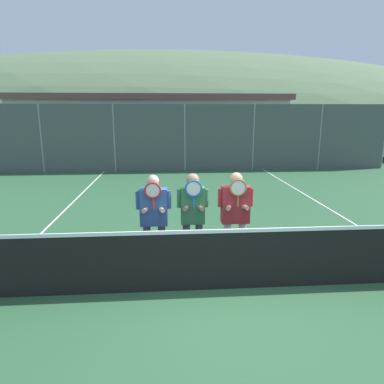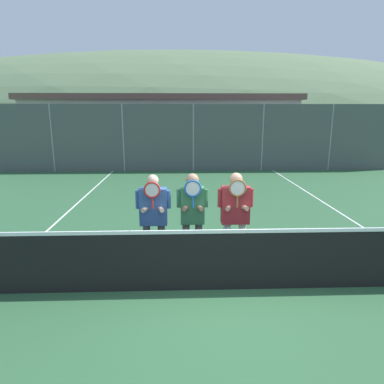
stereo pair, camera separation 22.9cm
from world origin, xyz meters
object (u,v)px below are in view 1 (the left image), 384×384
player_leftmost (154,214)px  car_far_left (67,146)px  player_center_left (193,212)px  player_center_right (235,211)px  car_center (247,146)px  car_right_of_center (335,144)px  car_left_of_center (161,146)px

player_leftmost → car_far_left: car_far_left is taller
player_center_left → car_far_left: (-5.65, 12.91, -0.09)m
car_far_left → player_center_right: bearing=-63.7°
player_leftmost → car_center: bearing=70.1°
player_leftmost → player_center_left: (0.67, 0.03, 0.01)m
player_center_right → car_far_left: car_far_left is taller
player_center_right → player_center_left: bearing=176.9°
player_center_right → car_right_of_center: (8.21, 12.85, -0.07)m
car_far_left → car_right_of_center: size_ratio=0.96×
car_left_of_center → car_right_of_center: bearing=-2.3°
player_leftmost → player_center_right: (1.42, -0.01, 0.03)m
car_far_left → car_center: size_ratio=1.11×
player_center_right → car_center: bearing=75.8°
car_right_of_center → player_leftmost: bearing=-126.9°
player_leftmost → player_center_right: size_ratio=0.99×
car_far_left → car_center: (9.68, 0.03, -0.06)m
player_center_left → car_right_of_center: size_ratio=0.35×
player_center_left → player_center_right: player_center_right is taller
car_far_left → car_right_of_center: car_right_of_center is taller
player_center_right → car_far_left: 14.45m
car_far_left → car_right_of_center: (14.60, -0.11, 0.03)m
player_leftmost → player_center_right: bearing=-0.5°
player_center_right → car_right_of_center: 15.25m
player_center_left → car_left_of_center: car_left_of_center is taller
player_leftmost → car_far_left: (-4.97, 12.94, -0.07)m
player_center_left → car_center: 13.56m
player_center_left → player_center_right: (0.74, -0.04, 0.02)m
player_leftmost → player_center_left: size_ratio=0.99×
car_left_of_center → car_far_left: bearing=-176.7°
car_center → car_far_left: bearing=-179.8°
player_center_left → car_left_of_center: (-0.70, 13.20, -0.13)m
car_right_of_center → car_center: bearing=178.4°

